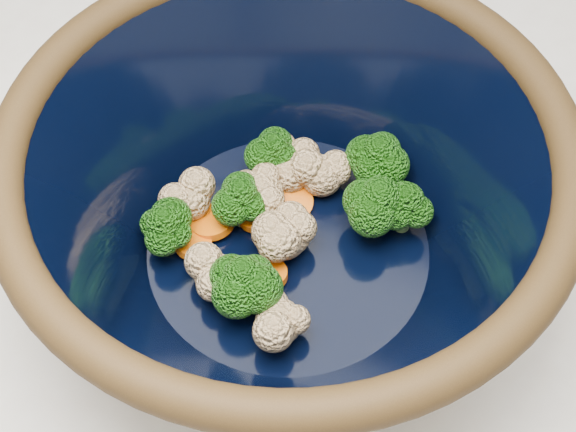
{
  "coord_description": "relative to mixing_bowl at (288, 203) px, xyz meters",
  "views": [
    {
      "loc": [
        0.21,
        -0.28,
        1.41
      ],
      "look_at": [
        0.09,
        -0.01,
        0.97
      ],
      "focal_mm": 50.0,
      "sensor_mm": 36.0,
      "label": 1
    }
  ],
  "objects": [
    {
      "name": "vegetable_pile",
      "position": [
        -0.0,
        0.01,
        -0.03
      ],
      "size": [
        0.18,
        0.18,
        0.05
      ],
      "color": "#608442",
      "rests_on": "mixing_bowl"
    },
    {
      "name": "mixing_bowl",
      "position": [
        0.0,
        0.0,
        0.0
      ],
      "size": [
        0.38,
        0.38,
        0.16
      ],
      "rotation": [
        0.0,
        0.0,
        -0.14
      ],
      "color": "black",
      "rests_on": "counter"
    }
  ]
}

